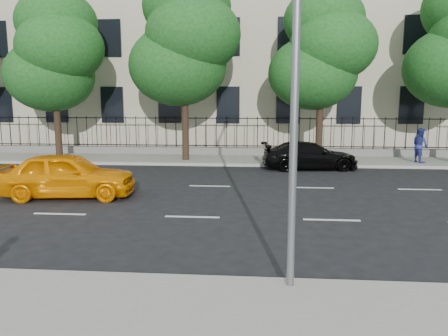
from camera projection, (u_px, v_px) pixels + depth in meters
The scene contains 12 objects.
ground at pixel (176, 246), 10.25m from camera, with size 120.00×120.00×0.00m, color black.
near_sidewalk at pixel (123, 333), 6.30m from camera, with size 60.00×4.00×0.15m, color gray.
far_sidewalk at pixel (224, 159), 24.01m from camera, with size 60.00×4.00×0.15m, color gray.
lane_markings at pixel (202, 199), 14.92m from camera, with size 49.60×4.62×0.01m, color silver, non-canonical shape.
masonry_building at pixel (234, 19), 31.39m from camera, with size 34.60×12.11×18.50m.
iron_fence at pixel (227, 146), 25.59m from camera, with size 30.00×0.50×2.20m.
tree_b at pixel (55, 52), 23.18m from camera, with size 5.53×5.12×8.97m.
tree_c at pixel (185, 39), 22.53m from camera, with size 5.89×5.50×9.80m.
tree_d at pixel (322, 50), 22.06m from camera, with size 5.34×4.94×8.84m.
yellow_taxi at pixel (67, 175), 15.09m from camera, with size 1.87×4.64×1.58m, color #FF9402.
black_sedan at pixel (310, 156), 21.11m from camera, with size 1.87×4.59×1.33m, color black.
pedestrian_far at pixel (420, 145), 22.26m from camera, with size 0.86×0.67×1.77m, color navy.
Camera 1 is at (1.93, -9.70, 3.44)m, focal length 35.00 mm.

